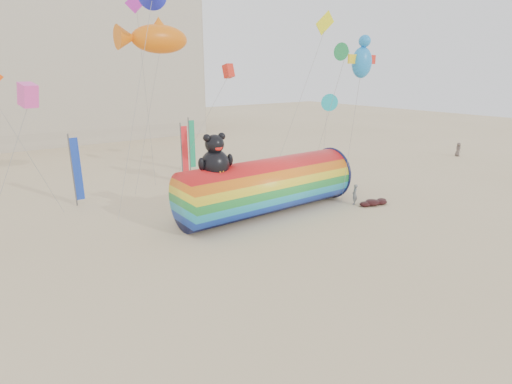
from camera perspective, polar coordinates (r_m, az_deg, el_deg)
ground at (r=23.23m, az=1.21°, el=-6.76°), size 160.00×160.00×0.00m
windsock_assembly at (r=27.05m, az=1.58°, el=1.07°), size 12.75×3.88×5.88m
kite_handler at (r=29.78m, az=13.92°, el=-0.34°), size 0.66×0.61×1.50m
fabric_bundle at (r=30.28m, az=16.47°, el=-1.41°), size 2.62×1.35×0.41m
festival_banners at (r=34.64m, az=-14.03°, el=5.26°), size 12.04×4.45×5.20m
flying_kites at (r=28.91m, az=-3.94°, el=19.45°), size 28.60×12.58×8.42m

